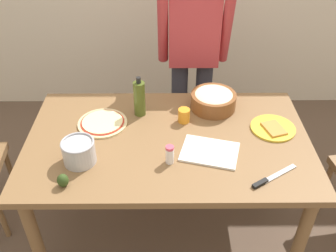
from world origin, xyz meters
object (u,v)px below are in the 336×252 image
object	(u,v)px
cutting_board_white	(210,152)
cup_orange	(184,115)
steel_pot	(79,152)
chef_knife	(269,179)
avocado	(63,180)
dining_table	(168,151)
salt_shaker	(170,154)
plate_with_slice	(273,128)
popcorn_bowl	(213,99)
pizza_raw_on_board	(103,123)
olive_oil_bottle	(139,98)
person_cook	(193,50)

from	to	relation	value
cutting_board_white	cup_orange	bearing A→B (deg)	114.01
steel_pot	cutting_board_white	bearing A→B (deg)	5.26
chef_knife	avocado	xyz separation A→B (m)	(-1.01, -0.03, 0.03)
dining_table	cutting_board_white	xyz separation A→B (m)	(0.22, -0.12, 0.10)
salt_shaker	cup_orange	bearing A→B (deg)	76.28
plate_with_slice	popcorn_bowl	xyz separation A→B (m)	(-0.33, 0.23, 0.05)
cutting_board_white	avocado	xyz separation A→B (m)	(-0.73, -0.24, 0.03)
pizza_raw_on_board	olive_oil_bottle	bearing A→B (deg)	25.35
olive_oil_bottle	cutting_board_white	xyz separation A→B (m)	(0.39, -0.37, -0.11)
pizza_raw_on_board	cutting_board_white	world-z (taller)	pizza_raw_on_board
salt_shaker	cutting_board_white	distance (m)	0.23
olive_oil_bottle	steel_pot	distance (m)	0.52
plate_with_slice	pizza_raw_on_board	bearing A→B (deg)	176.69
steel_pot	cup_orange	bearing A→B (deg)	32.17
popcorn_bowl	avocado	xyz separation A→B (m)	(-0.79, -0.67, -0.03)
dining_table	steel_pot	xyz separation A→B (m)	(-0.46, -0.19, 0.16)
dining_table	olive_oil_bottle	xyz separation A→B (m)	(-0.17, 0.24, 0.20)
pizza_raw_on_board	chef_knife	xyz separation A→B (m)	(0.89, -0.47, -0.00)
person_cook	dining_table	bearing A→B (deg)	-103.44
plate_with_slice	salt_shaker	size ratio (longest dim) A/B	2.45
steel_pot	avocado	bearing A→B (deg)	-105.75
cup_orange	salt_shaker	xyz separation A→B (m)	(-0.09, -0.36, 0.01)
salt_shaker	cutting_board_white	xyz separation A→B (m)	(0.22, 0.07, -0.05)
popcorn_bowl	salt_shaker	size ratio (longest dim) A/B	2.64
popcorn_bowl	dining_table	bearing A→B (deg)	-132.72
plate_with_slice	cutting_board_white	xyz separation A→B (m)	(-0.39, -0.21, -0.00)
popcorn_bowl	cup_orange	size ratio (longest dim) A/B	3.29
dining_table	cutting_board_white	bearing A→B (deg)	-28.98
olive_oil_bottle	chef_knife	size ratio (longest dim) A/B	0.99
person_cook	salt_shaker	bearing A→B (deg)	-100.30
steel_pot	chef_knife	bearing A→B (deg)	-8.47
plate_with_slice	cutting_board_white	size ratio (longest dim) A/B	0.87
pizza_raw_on_board	steel_pot	bearing A→B (deg)	-102.70
chef_knife	avocado	bearing A→B (deg)	-178.13
olive_oil_bottle	salt_shaker	world-z (taller)	olive_oil_bottle
avocado	cutting_board_white	bearing A→B (deg)	18.04
steel_pot	avocado	world-z (taller)	steel_pot
cutting_board_white	dining_table	bearing A→B (deg)	151.02
person_cook	cup_orange	xyz separation A→B (m)	(-0.09, -0.59, -0.14)
pizza_raw_on_board	steel_pot	world-z (taller)	steel_pot
pizza_raw_on_board	steel_pot	xyz separation A→B (m)	(-0.07, -0.33, 0.06)
olive_oil_bottle	cup_orange	xyz separation A→B (m)	(0.27, -0.08, -0.07)
popcorn_bowl	avocado	bearing A→B (deg)	-139.85
plate_with_slice	cup_orange	size ratio (longest dim) A/B	3.06
dining_table	cup_orange	distance (m)	0.23
dining_table	olive_oil_bottle	world-z (taller)	olive_oil_bottle
steel_pot	avocado	distance (m)	0.19
pizza_raw_on_board	salt_shaker	bearing A→B (deg)	-40.52
pizza_raw_on_board	olive_oil_bottle	distance (m)	0.26
pizza_raw_on_board	plate_with_slice	xyz separation A→B (m)	(1.00, -0.06, -0.00)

